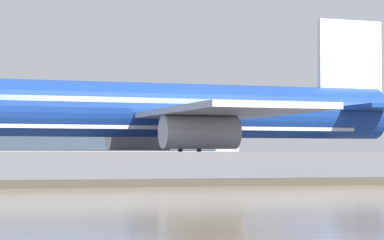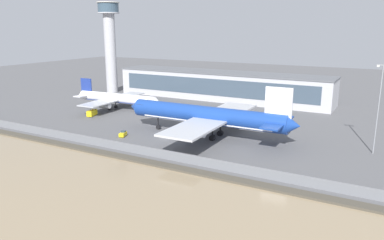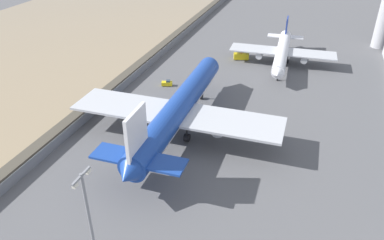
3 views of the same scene
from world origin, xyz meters
The scene contains 4 objects.
ground_plane centered at (0.00, 0.00, 0.00)m, with size 500.00×500.00×0.00m, color #565659.
shoreline_seawall centered at (0.00, -20.50, 0.25)m, with size 320.00×3.00×0.50m.
perimeter_fence centered at (0.00, -16.00, 1.24)m, with size 280.00×0.10×2.47m.
cargo_jet_blue centered at (10.73, 7.99, 6.66)m, with size 58.07×49.34×17.44m.
Camera 1 is at (-16.26, -81.78, 2.10)m, focal length 85.00 mm.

